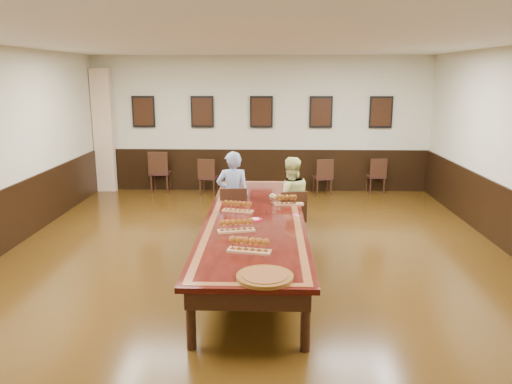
{
  "coord_description": "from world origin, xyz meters",
  "views": [
    {
      "loc": [
        0.21,
        -6.92,
        2.74
      ],
      "look_at": [
        0.0,
        0.5,
        1.0
      ],
      "focal_mm": 35.0,
      "sensor_mm": 36.0,
      "label": 1
    }
  ],
  "objects_px": {
    "chair_woman": "(291,216)",
    "person_woman": "(290,199)",
    "spare_chair_d": "(376,175)",
    "person_man": "(233,196)",
    "conference_table": "(255,226)",
    "spare_chair_c": "(323,176)",
    "carved_platter": "(265,277)",
    "spare_chair_a": "(160,171)",
    "spare_chair_b": "(209,176)",
    "chair_man": "(233,213)"
  },
  "relations": [
    {
      "from": "conference_table",
      "to": "chair_woman",
      "type": "bearing_deg",
      "value": 62.15
    },
    {
      "from": "spare_chair_b",
      "to": "spare_chair_c",
      "type": "bearing_deg",
      "value": -169.89
    },
    {
      "from": "spare_chair_c",
      "to": "person_woman",
      "type": "bearing_deg",
      "value": 65.38
    },
    {
      "from": "conference_table",
      "to": "carved_platter",
      "type": "height_order",
      "value": "carved_platter"
    },
    {
      "from": "chair_woman",
      "to": "spare_chair_a",
      "type": "xyz_separation_m",
      "value": [
        -2.99,
        3.7,
        0.04
      ]
    },
    {
      "from": "spare_chair_a",
      "to": "carved_platter",
      "type": "height_order",
      "value": "spare_chair_a"
    },
    {
      "from": "spare_chair_a",
      "to": "spare_chair_b",
      "type": "height_order",
      "value": "spare_chair_a"
    },
    {
      "from": "spare_chair_a",
      "to": "conference_table",
      "type": "height_order",
      "value": "spare_chair_a"
    },
    {
      "from": "spare_chair_d",
      "to": "carved_platter",
      "type": "relative_size",
      "value": 1.25
    },
    {
      "from": "spare_chair_c",
      "to": "person_man",
      "type": "height_order",
      "value": "person_man"
    },
    {
      "from": "spare_chair_b",
      "to": "person_man",
      "type": "height_order",
      "value": "person_man"
    },
    {
      "from": "person_man",
      "to": "chair_man",
      "type": "bearing_deg",
      "value": 90.0
    },
    {
      "from": "spare_chair_a",
      "to": "carved_platter",
      "type": "xyz_separation_m",
      "value": [
        2.59,
        -7.02,
        0.28
      ]
    },
    {
      "from": "spare_chair_a",
      "to": "person_woman",
      "type": "bearing_deg",
      "value": 129.02
    },
    {
      "from": "spare_chair_d",
      "to": "carved_platter",
      "type": "height_order",
      "value": "spare_chair_d"
    },
    {
      "from": "person_woman",
      "to": "conference_table",
      "type": "relative_size",
      "value": 0.29
    },
    {
      "from": "person_woman",
      "to": "carved_platter",
      "type": "relative_size",
      "value": 2.12
    },
    {
      "from": "chair_woman",
      "to": "spare_chair_b",
      "type": "height_order",
      "value": "chair_woman"
    },
    {
      "from": "spare_chair_d",
      "to": "conference_table",
      "type": "relative_size",
      "value": 0.17
    },
    {
      "from": "spare_chair_b",
      "to": "spare_chair_c",
      "type": "height_order",
      "value": "same"
    },
    {
      "from": "chair_woman",
      "to": "spare_chair_c",
      "type": "height_order",
      "value": "chair_woman"
    },
    {
      "from": "spare_chair_c",
      "to": "carved_platter",
      "type": "bearing_deg",
      "value": 69.44
    },
    {
      "from": "spare_chair_a",
      "to": "spare_chair_c",
      "type": "bearing_deg",
      "value": 176.73
    },
    {
      "from": "chair_man",
      "to": "conference_table",
      "type": "height_order",
      "value": "chair_man"
    },
    {
      "from": "person_woman",
      "to": "spare_chair_d",
      "type": "bearing_deg",
      "value": -130.74
    },
    {
      "from": "chair_man",
      "to": "chair_woman",
      "type": "relative_size",
      "value": 1.03
    },
    {
      "from": "spare_chair_b",
      "to": "carved_platter",
      "type": "height_order",
      "value": "spare_chair_b"
    },
    {
      "from": "spare_chair_d",
      "to": "person_woman",
      "type": "bearing_deg",
      "value": 54.32
    },
    {
      "from": "chair_man",
      "to": "spare_chair_c",
      "type": "xyz_separation_m",
      "value": [
        1.85,
        3.44,
        -0.04
      ]
    },
    {
      "from": "spare_chair_d",
      "to": "person_woman",
      "type": "xyz_separation_m",
      "value": [
        -2.19,
        -3.64,
        0.29
      ]
    },
    {
      "from": "spare_chair_d",
      "to": "conference_table",
      "type": "bearing_deg",
      "value": 55.67
    },
    {
      "from": "chair_man",
      "to": "person_man",
      "type": "xyz_separation_m",
      "value": [
        -0.01,
        0.1,
        0.28
      ]
    },
    {
      "from": "chair_man",
      "to": "person_man",
      "type": "relative_size",
      "value": 0.63
    },
    {
      "from": "spare_chair_d",
      "to": "person_man",
      "type": "bearing_deg",
      "value": 43.79
    },
    {
      "from": "spare_chair_c",
      "to": "conference_table",
      "type": "xyz_separation_m",
      "value": [
        -1.45,
        -4.59,
        0.18
      ]
    },
    {
      "from": "spare_chair_b",
      "to": "person_man",
      "type": "xyz_separation_m",
      "value": [
        0.82,
        -3.28,
        0.33
      ]
    },
    {
      "from": "conference_table",
      "to": "spare_chair_a",
      "type": "bearing_deg",
      "value": 116.92
    },
    {
      "from": "spare_chair_a",
      "to": "person_woman",
      "type": "distance_m",
      "value": 4.68
    },
    {
      "from": "chair_woman",
      "to": "person_woman",
      "type": "height_order",
      "value": "person_woman"
    },
    {
      "from": "person_man",
      "to": "person_woman",
      "type": "bearing_deg",
      "value": 169.32
    },
    {
      "from": "chair_woman",
      "to": "person_woman",
      "type": "xyz_separation_m",
      "value": [
        -0.02,
        0.1,
        0.26
      ]
    },
    {
      "from": "chair_woman",
      "to": "conference_table",
      "type": "distance_m",
      "value": 1.23
    },
    {
      "from": "person_woman",
      "to": "conference_table",
      "type": "bearing_deg",
      "value": 55.01
    },
    {
      "from": "person_woman",
      "to": "conference_table",
      "type": "height_order",
      "value": "person_woman"
    },
    {
      "from": "spare_chair_b",
      "to": "chair_woman",
      "type": "bearing_deg",
      "value": 126.41
    },
    {
      "from": "chair_woman",
      "to": "spare_chair_d",
      "type": "bearing_deg",
      "value": -129.9
    },
    {
      "from": "person_woman",
      "to": "carved_platter",
      "type": "distance_m",
      "value": 3.44
    },
    {
      "from": "spare_chair_a",
      "to": "spare_chair_d",
      "type": "relative_size",
      "value": 1.17
    },
    {
      "from": "chair_woman",
      "to": "conference_table",
      "type": "height_order",
      "value": "chair_woman"
    },
    {
      "from": "chair_man",
      "to": "spare_chair_b",
      "type": "distance_m",
      "value": 3.48
    }
  ]
}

